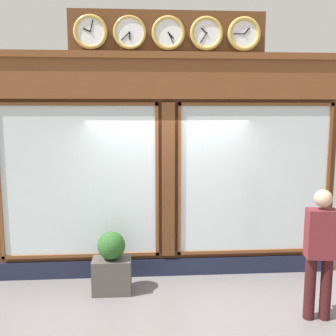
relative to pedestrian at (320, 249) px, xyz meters
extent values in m
cube|color=#5B3319|center=(1.81, -1.63, 0.78)|extent=(5.41, 0.30, 3.41)
cube|color=#191E33|center=(1.81, -1.46, -0.79)|extent=(5.41, 0.08, 0.28)
cube|color=brown|center=(1.81, -1.44, 2.19)|extent=(5.30, 0.08, 0.59)
cube|color=brown|center=(1.81, -1.46, 2.53)|extent=(5.52, 0.20, 0.10)
cube|color=silver|center=(0.43, -1.47, 0.63)|extent=(2.35, 0.02, 2.32)
cube|color=brown|center=(0.43, -1.45, 1.82)|extent=(2.45, 0.04, 0.05)
cube|color=brown|center=(0.43, -1.45, -0.56)|extent=(2.45, 0.04, 0.05)
cube|color=brown|center=(-0.77, -1.45, 0.63)|extent=(0.05, 0.04, 2.42)
cube|color=brown|center=(1.63, -1.45, 0.63)|extent=(0.05, 0.04, 2.42)
cube|color=silver|center=(3.19, -1.47, 0.63)|extent=(2.35, 0.02, 2.32)
cube|color=brown|center=(3.19, -1.45, 1.82)|extent=(2.45, 0.04, 0.05)
cube|color=brown|center=(3.19, -1.45, -0.56)|extent=(2.45, 0.04, 0.05)
cube|color=brown|center=(1.98, -1.45, 0.63)|extent=(0.05, 0.04, 2.42)
cube|color=#5B3319|center=(1.81, -1.45, 0.63)|extent=(0.20, 0.10, 2.42)
cube|color=#5B3319|center=(1.81, -1.50, 2.85)|extent=(2.95, 0.06, 0.68)
cylinder|color=white|center=(0.67, -1.42, 2.85)|extent=(0.40, 0.02, 0.40)
torus|color=gold|center=(0.67, -1.42, 2.85)|extent=(0.51, 0.07, 0.51)
cube|color=black|center=(0.63, -1.41, 2.89)|extent=(0.09, 0.01, 0.09)
cube|color=black|center=(0.76, -1.41, 2.85)|extent=(0.17, 0.01, 0.02)
sphere|color=black|center=(0.67, -1.40, 2.85)|extent=(0.02, 0.02, 0.02)
cylinder|color=white|center=(1.24, -1.42, 2.85)|extent=(0.40, 0.02, 0.40)
torus|color=gold|center=(1.24, -1.42, 2.85)|extent=(0.50, 0.06, 0.50)
cube|color=black|center=(1.28, -1.41, 2.89)|extent=(0.09, 0.01, 0.09)
cube|color=black|center=(1.29, -1.41, 2.78)|extent=(0.11, 0.01, 0.15)
sphere|color=black|center=(1.24, -1.40, 2.85)|extent=(0.02, 0.02, 0.02)
cylinder|color=white|center=(1.81, -1.42, 2.85)|extent=(0.40, 0.02, 0.40)
torus|color=gold|center=(1.81, -1.42, 2.85)|extent=(0.50, 0.06, 0.50)
cube|color=black|center=(1.77, -1.41, 2.81)|extent=(0.09, 0.01, 0.09)
cube|color=black|center=(1.77, -1.41, 2.78)|extent=(0.09, 0.01, 0.16)
sphere|color=black|center=(1.81, -1.40, 2.85)|extent=(0.02, 0.02, 0.02)
cylinder|color=white|center=(2.38, -1.42, 2.85)|extent=(0.40, 0.02, 0.40)
torus|color=gold|center=(2.38, -1.42, 2.85)|extent=(0.49, 0.05, 0.49)
cube|color=black|center=(2.38, -1.41, 2.80)|extent=(0.02, 0.01, 0.11)
cube|color=black|center=(2.44, -1.41, 2.79)|extent=(0.13, 0.01, 0.13)
sphere|color=black|center=(2.38, -1.40, 2.85)|extent=(0.02, 0.02, 0.02)
cylinder|color=white|center=(2.95, -1.42, 2.85)|extent=(0.40, 0.02, 0.40)
torus|color=gold|center=(2.95, -1.42, 2.85)|extent=(0.50, 0.06, 0.50)
cube|color=black|center=(3.00, -1.41, 2.87)|extent=(0.11, 0.01, 0.06)
cube|color=black|center=(2.93, -1.41, 2.94)|extent=(0.05, 0.01, 0.17)
sphere|color=black|center=(2.95, -1.40, 2.85)|extent=(0.02, 0.02, 0.02)
cylinder|color=#3A1316|center=(0.10, -0.01, -0.52)|extent=(0.14, 0.14, 0.82)
cylinder|color=#3A1316|center=(-0.10, 0.01, -0.52)|extent=(0.14, 0.14, 0.82)
cube|color=maroon|center=(0.00, 0.00, 0.20)|extent=(0.39, 0.26, 0.62)
sphere|color=tan|center=(0.00, 0.00, 0.65)|extent=(0.22, 0.22, 0.22)
cube|color=#4C4742|center=(2.67, -0.92, -0.68)|extent=(0.56, 0.36, 0.51)
sphere|color=#285623|center=(2.67, -0.92, -0.22)|extent=(0.40, 0.40, 0.40)
camera|label=1|loc=(2.23, 4.51, 1.71)|focal=41.51mm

